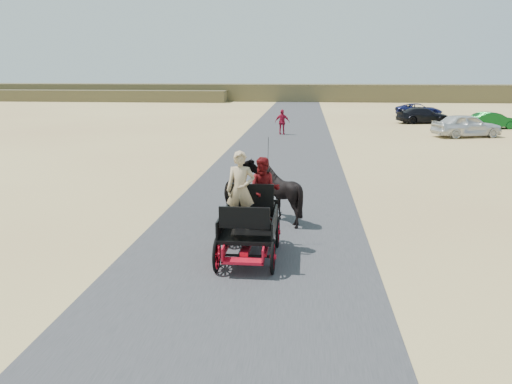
# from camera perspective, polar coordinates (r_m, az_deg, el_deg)

# --- Properties ---
(ground) EXTENTS (140.00, 140.00, 0.00)m
(ground) POSITION_cam_1_polar(r_m,az_deg,el_deg) (13.17, -0.39, -5.32)
(ground) COLOR tan
(road) EXTENTS (6.00, 140.00, 0.01)m
(road) POSITION_cam_1_polar(r_m,az_deg,el_deg) (13.17, -0.39, -5.30)
(road) COLOR #38383A
(road) RESTS_ON ground
(ridge_far) EXTENTS (140.00, 6.00, 2.40)m
(ridge_far) POSITION_cam_1_polar(r_m,az_deg,el_deg) (74.45, 4.85, 11.26)
(ridge_far) COLOR brown
(ridge_far) RESTS_ON ground
(ridge_near) EXTENTS (40.00, 4.00, 1.60)m
(ridge_near) POSITION_cam_1_polar(r_m,az_deg,el_deg) (77.12, -18.51, 10.40)
(ridge_near) COLOR brown
(ridge_near) RESTS_ON ground
(carriage) EXTENTS (1.30, 2.40, 0.72)m
(carriage) POSITION_cam_1_polar(r_m,az_deg,el_deg) (11.77, -0.79, -5.82)
(carriage) COLOR black
(carriage) RESTS_ON ground
(horse_left) EXTENTS (0.91, 2.01, 1.70)m
(horse_left) POSITION_cam_1_polar(r_m,az_deg,el_deg) (14.55, -1.60, 0.00)
(horse_left) COLOR black
(horse_left) RESTS_ON ground
(horse_right) EXTENTS (1.37, 1.54, 1.70)m
(horse_right) POSITION_cam_1_polar(r_m,az_deg,el_deg) (14.45, 2.73, -0.10)
(horse_right) COLOR black
(horse_right) RESTS_ON ground
(driver_man) EXTENTS (0.66, 0.43, 1.80)m
(driver_man) POSITION_cam_1_polar(r_m,az_deg,el_deg) (11.48, -1.77, 0.24)
(driver_man) COLOR tan
(driver_man) RESTS_ON carriage
(passenger_woman) EXTENTS (0.77, 0.60, 1.58)m
(passenger_woman) POSITION_cam_1_polar(r_m,az_deg,el_deg) (11.99, 0.94, 0.27)
(passenger_woman) COLOR #660C0F
(passenger_woman) RESTS_ON carriage
(pedestrian) EXTENTS (1.04, 0.50, 1.73)m
(pedestrian) POSITION_cam_1_polar(r_m,az_deg,el_deg) (34.62, 3.02, 7.99)
(pedestrian) COLOR maroon
(pedestrian) RESTS_ON ground
(car_a) EXTENTS (4.83, 3.00, 1.54)m
(car_a) POSITION_cam_1_polar(r_m,az_deg,el_deg) (36.14, 22.92, 7.03)
(car_a) COLOR silver
(car_a) RESTS_ON ground
(car_b) EXTENTS (3.94, 2.10, 1.23)m
(car_b) POSITION_cam_1_polar(r_m,az_deg,el_deg) (42.33, 25.39, 7.40)
(car_b) COLOR #0C4C19
(car_b) RESTS_ON ground
(car_c) EXTENTS (4.71, 2.73, 1.28)m
(car_c) POSITION_cam_1_polar(r_m,az_deg,el_deg) (44.55, 18.55, 8.29)
(car_c) COLOR black
(car_c) RESTS_ON ground
(car_d) EXTENTS (4.56, 2.44, 1.22)m
(car_d) POSITION_cam_1_polar(r_m,az_deg,el_deg) (51.44, 18.10, 8.92)
(car_d) COLOR navy
(car_d) RESTS_ON ground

